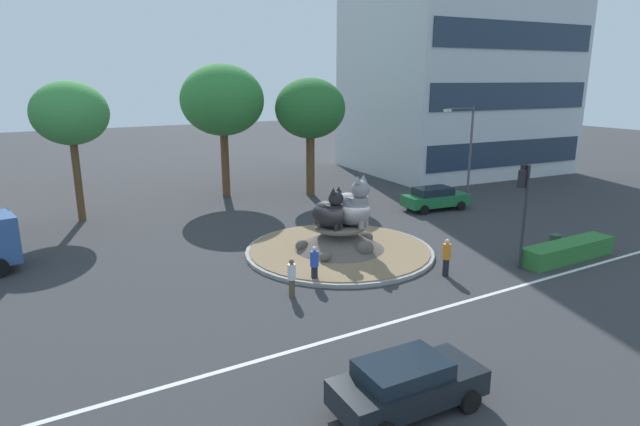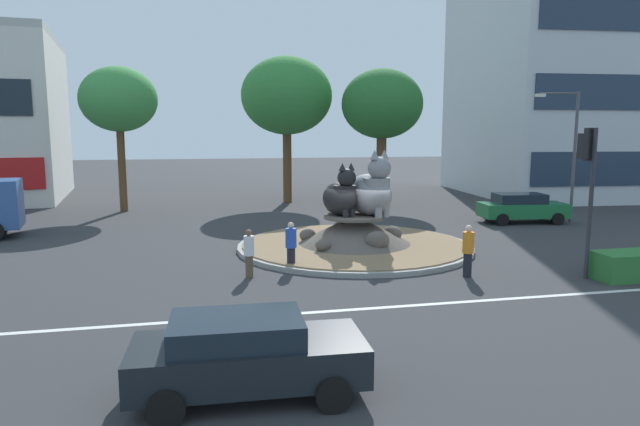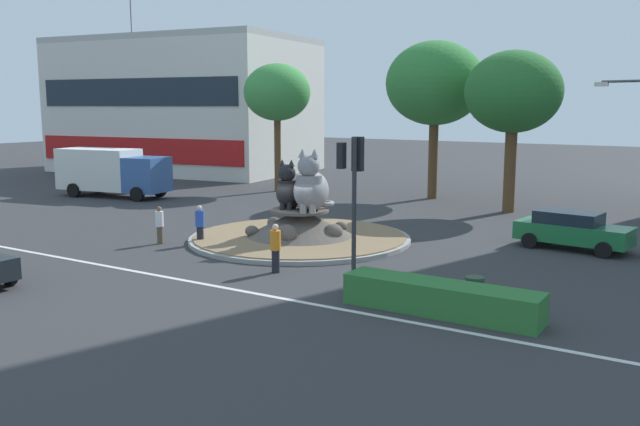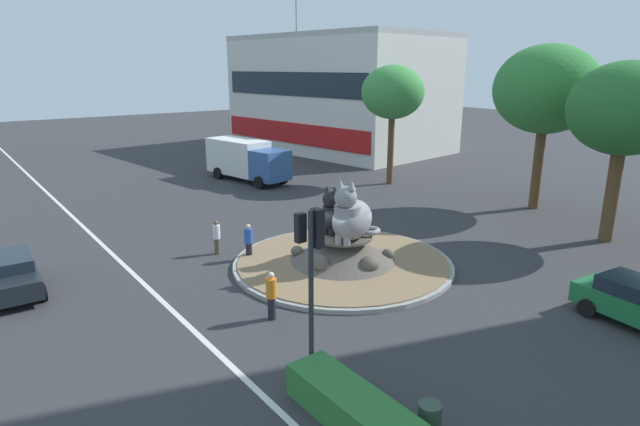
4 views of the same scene
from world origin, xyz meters
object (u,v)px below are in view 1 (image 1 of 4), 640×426
at_px(second_tree_near_tower, 70,114).
at_px(sedan_on_far_lane, 407,384).
at_px(cat_statue_black, 330,213).
at_px(traffic_light_mast, 524,194).
at_px(cat_statue_grey, 352,207).
at_px(streetlight_arm, 467,149).
at_px(pedestrian_orange_shirt, 446,257).
at_px(third_tree_left, 222,101).
at_px(hatchback_near_shophouse, 435,198).
at_px(pedestrian_white_shirt, 292,277).
at_px(litter_bin, 555,243).
at_px(broadleaf_tree_behind_island, 310,109).
at_px(pedestrian_blue_shirt, 314,264).

height_order(second_tree_near_tower, sedan_on_far_lane, second_tree_near_tower).
relative_size(cat_statue_black, traffic_light_mast, 0.50).
distance_m(cat_statue_grey, streetlight_arm, 13.06).
relative_size(streetlight_arm, pedestrian_orange_shirt, 3.93).
distance_m(third_tree_left, streetlight_arm, 17.77).
bearing_deg(cat_statue_black, streetlight_arm, 89.02).
xyz_separation_m(streetlight_arm, hatchback_near_shophouse, (-2.43, 0.27, -3.20)).
bearing_deg(sedan_on_far_lane, traffic_light_mast, 29.59).
distance_m(cat_statue_grey, sedan_on_far_lane, 13.49).
height_order(traffic_light_mast, pedestrian_orange_shirt, traffic_light_mast).
bearing_deg(pedestrian_white_shirt, second_tree_near_tower, 144.50).
bearing_deg(third_tree_left, litter_bin, -64.23).
bearing_deg(cat_statue_grey, cat_statue_black, -121.42).
bearing_deg(third_tree_left, broadleaf_tree_behind_island, -26.79).
xyz_separation_m(second_tree_near_tower, hatchback_near_shophouse, (21.18, -8.92, -5.81)).
xyz_separation_m(second_tree_near_tower, third_tree_left, (10.37, 2.24, 0.50)).
bearing_deg(pedestrian_white_shirt, broadleaf_tree_behind_island, 93.63).
bearing_deg(traffic_light_mast, cat_statue_grey, 40.38).
relative_size(second_tree_near_tower, sedan_on_far_lane, 2.01).
height_order(pedestrian_blue_shirt, hatchback_near_shophouse, pedestrian_blue_shirt).
bearing_deg(pedestrian_white_shirt, hatchback_near_shophouse, 63.42).
relative_size(pedestrian_white_shirt, litter_bin, 1.80).
height_order(second_tree_near_tower, litter_bin, second_tree_near_tower).
bearing_deg(pedestrian_orange_shirt, broadleaf_tree_behind_island, -58.76).
xyz_separation_m(third_tree_left, sedan_on_far_lane, (-5.06, -27.65, -6.34)).
height_order(streetlight_arm, litter_bin, streetlight_arm).
bearing_deg(broadleaf_tree_behind_island, pedestrian_white_shirt, -121.30).
distance_m(traffic_light_mast, streetlight_arm, 12.33).
bearing_deg(pedestrian_blue_shirt, pedestrian_white_shirt, 18.72).
bearing_deg(third_tree_left, cat_statue_black, -90.70).
xyz_separation_m(pedestrian_blue_shirt, hatchback_near_shophouse, (13.57, 7.37, -0.06)).
relative_size(traffic_light_mast, litter_bin, 5.46).
relative_size(second_tree_near_tower, hatchback_near_shophouse, 1.85).
bearing_deg(cat_statue_black, pedestrian_blue_shirt, -58.58).
height_order(broadleaf_tree_behind_island, sedan_on_far_lane, broadleaf_tree_behind_island).
bearing_deg(third_tree_left, pedestrian_orange_shirt, -82.32).
xyz_separation_m(pedestrian_orange_shirt, litter_bin, (7.34, -0.23, -0.47)).
xyz_separation_m(traffic_light_mast, litter_bin, (3.71, 0.69, -3.15)).
bearing_deg(traffic_light_mast, pedestrian_orange_shirt, 74.05).
relative_size(cat_statue_black, pedestrian_white_shirt, 1.51).
distance_m(cat_statue_black, litter_bin, 11.82).
distance_m(pedestrian_white_shirt, hatchback_near_shophouse, 17.18).
bearing_deg(pedestrian_blue_shirt, sedan_on_far_lane, 66.20).
height_order(cat_statue_grey, third_tree_left, third_tree_left).
distance_m(traffic_light_mast, litter_bin, 4.91).
xyz_separation_m(pedestrian_white_shirt, litter_bin, (14.43, -1.65, -0.40)).
bearing_deg(traffic_light_mast, cat_statue_black, 45.29).
bearing_deg(broadleaf_tree_behind_island, litter_bin, -76.28).
relative_size(broadleaf_tree_behind_island, sedan_on_far_lane, 2.05).
height_order(traffic_light_mast, pedestrian_white_shirt, traffic_light_mast).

